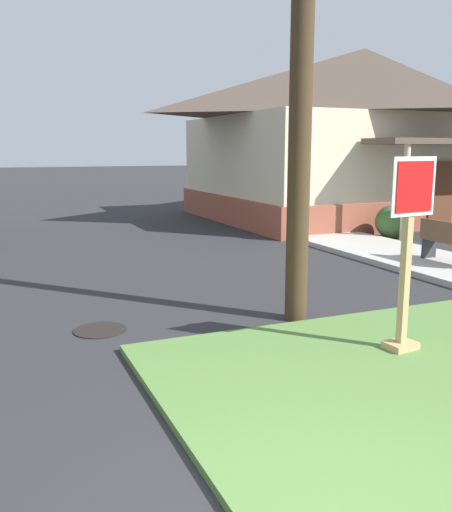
# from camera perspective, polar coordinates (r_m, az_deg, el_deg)

# --- Properties ---
(stop_sign) EXTENTS (0.65, 0.32, 2.23)m
(stop_sign) POSITION_cam_1_polar(r_m,az_deg,el_deg) (6.63, 18.11, -0.50)
(stop_sign) COLOR tan
(stop_sign) RESTS_ON grass_corner_patch
(manhole_cover) EXTENTS (0.70, 0.70, 0.02)m
(manhole_cover) POSITION_cam_1_polar(r_m,az_deg,el_deg) (7.66, -12.85, -7.44)
(manhole_cover) COLOR black
(manhole_cover) RESTS_ON ground
(street_bench) EXTENTS (0.45, 1.47, 0.85)m
(street_bench) POSITION_cam_1_polar(r_m,az_deg,el_deg) (12.01, 22.20, 1.46)
(street_bench) COLOR brown
(street_bench) RESTS_ON sidewalk_strip
(corner_house) EXTENTS (11.25, 9.57, 5.84)m
(corner_house) POSITION_cam_1_polar(r_m,az_deg,el_deg) (20.75, 13.80, 12.29)
(corner_house) COLOR brown
(corner_house) RESTS_ON ground
(shrub_near_porch) EXTENTS (0.98, 0.98, 0.91)m
(shrub_near_porch) POSITION_cam_1_polar(r_m,az_deg,el_deg) (15.72, 16.85, 3.38)
(shrub_near_porch) COLOR #3B5F2F
(shrub_near_porch) RESTS_ON ground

